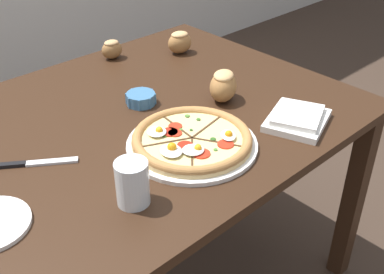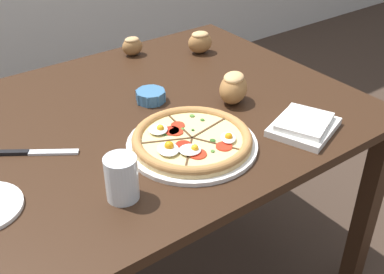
{
  "view_description": "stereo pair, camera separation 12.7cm",
  "coord_description": "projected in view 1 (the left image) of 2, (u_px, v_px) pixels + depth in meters",
  "views": [
    {
      "loc": [
        -0.7,
        -1.01,
        1.46
      ],
      "look_at": [
        0.03,
        -0.23,
        0.77
      ],
      "focal_mm": 45.0,
      "sensor_mm": 36.0,
      "label": 1
    },
    {
      "loc": [
        -0.6,
        -1.09,
        1.46
      ],
      "look_at": [
        0.03,
        -0.23,
        0.77
      ],
      "focal_mm": 45.0,
      "sensor_mm": 36.0,
      "label": 2
    }
  ],
  "objects": [
    {
      "name": "napkin_folded",
      "position": [
        297.0,
        119.0,
        1.38
      ],
      "size": [
        0.23,
        0.21,
        0.04
      ],
      "rotation": [
        0.0,
        0.0,
        0.35
      ],
      "color": "silver",
      "rests_on": "dining_table"
    },
    {
      "name": "bread_piece_far",
      "position": [
        223.0,
        85.0,
        1.48
      ],
      "size": [
        0.14,
        0.12,
        0.1
      ],
      "rotation": [
        0.0,
        0.0,
        0.52
      ],
      "color": "#A3703D",
      "rests_on": "dining_table"
    },
    {
      "name": "dining_table",
      "position": [
        132.0,
        145.0,
        1.46
      ],
      "size": [
        1.34,
        0.99,
        0.74
      ],
      "color": "#331E11",
      "rests_on": "ground_plane"
    },
    {
      "name": "knife_spare",
      "position": [
        32.0,
        163.0,
        1.22
      ],
      "size": [
        0.19,
        0.14,
        0.01
      ],
      "rotation": [
        0.0,
        0.0,
        -0.6
      ],
      "color": "silver",
      "rests_on": "dining_table"
    },
    {
      "name": "bread_piece_near",
      "position": [
        180.0,
        42.0,
        1.8
      ],
      "size": [
        0.11,
        0.09,
        0.08
      ],
      "rotation": [
        0.0,
        0.0,
        2.9
      ],
      "color": "#A3703D",
      "rests_on": "dining_table"
    },
    {
      "name": "bread_piece_mid",
      "position": [
        112.0,
        49.0,
        1.76
      ],
      "size": [
        0.09,
        0.07,
        0.07
      ],
      "rotation": [
        0.0,
        0.0,
        2.98
      ],
      "color": "olive",
      "rests_on": "dining_table"
    },
    {
      "name": "pizza",
      "position": [
        192.0,
        140.0,
        1.28
      ],
      "size": [
        0.35,
        0.35,
        0.05
      ],
      "color": "white",
      "rests_on": "dining_table"
    },
    {
      "name": "water_glass",
      "position": [
        133.0,
        185.0,
        1.07
      ],
      "size": [
        0.08,
        0.08,
        0.11
      ],
      "color": "white",
      "rests_on": "dining_table"
    },
    {
      "name": "ramekin_bowl",
      "position": [
        141.0,
        98.0,
        1.48
      ],
      "size": [
        0.1,
        0.1,
        0.04
      ],
      "color": "teal",
      "rests_on": "dining_table"
    }
  ]
}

